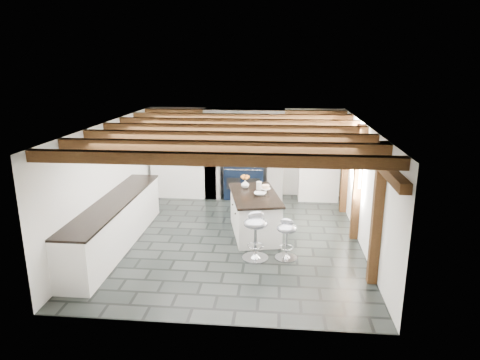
# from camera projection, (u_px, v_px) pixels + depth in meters

# --- Properties ---
(ground) EXTENTS (6.00, 6.00, 0.00)m
(ground) POSITION_uv_depth(u_px,v_px,m) (233.00, 237.00, 8.67)
(ground) COLOR black
(ground) RESTS_ON ground
(room_shell) EXTENTS (6.00, 6.03, 6.00)m
(room_shell) POSITION_uv_depth(u_px,v_px,m) (213.00, 169.00, 9.79)
(room_shell) COLOR white
(room_shell) RESTS_ON ground
(range_cooker) EXTENTS (1.00, 0.63, 0.99)m
(range_cooker) POSITION_uv_depth(u_px,v_px,m) (244.00, 180.00, 11.11)
(range_cooker) COLOR black
(range_cooker) RESTS_ON ground
(kitchen_island) EXTENTS (1.24, 1.87, 1.14)m
(kitchen_island) POSITION_uv_depth(u_px,v_px,m) (254.00, 213.00, 8.76)
(kitchen_island) COLOR white
(kitchen_island) RESTS_ON ground
(bar_stool_near) EXTENTS (0.48, 0.48, 0.74)m
(bar_stool_near) POSITION_uv_depth(u_px,v_px,m) (287.00, 235.00, 7.62)
(bar_stool_near) COLOR silver
(bar_stool_near) RESTS_ON ground
(bar_stool_far) EXTENTS (0.55, 0.55, 0.88)m
(bar_stool_far) POSITION_uv_depth(u_px,v_px,m) (255.00, 230.00, 7.59)
(bar_stool_far) COLOR silver
(bar_stool_far) RESTS_ON ground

